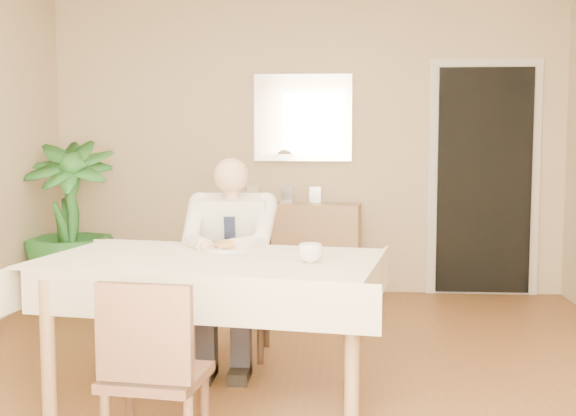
# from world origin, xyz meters

# --- Properties ---
(room) EXTENTS (5.00, 5.02, 2.60)m
(room) POSITION_xyz_m (0.00, 0.00, 1.30)
(room) COLOR brown
(room) RESTS_ON ground
(window) EXTENTS (1.34, 0.04, 1.44)m
(window) POSITION_xyz_m (0.00, -2.47, 1.45)
(window) COLOR silver
(window) RESTS_ON room
(doorway) EXTENTS (0.96, 0.07, 2.10)m
(doorway) POSITION_xyz_m (1.55, 2.46, 1.00)
(doorway) COLOR silver
(doorway) RESTS_ON ground
(mirror) EXTENTS (0.86, 0.04, 0.76)m
(mirror) POSITION_xyz_m (-0.03, 2.47, 1.55)
(mirror) COLOR silver
(mirror) RESTS_ON room
(dining_table) EXTENTS (1.87, 1.28, 0.75)m
(dining_table) POSITION_xyz_m (-0.35, -0.28, 0.67)
(dining_table) COLOR #A4835A
(dining_table) RESTS_ON ground
(chair_far) EXTENTS (0.46, 0.46, 0.90)m
(chair_far) POSITION_xyz_m (-0.35, 0.60, 0.51)
(chair_far) COLOR #42281D
(chair_far) RESTS_ON ground
(chair_near) EXTENTS (0.43, 0.43, 0.81)m
(chair_near) POSITION_xyz_m (-0.43, -1.17, 0.45)
(chair_near) COLOR #42281D
(chair_near) RESTS_ON ground
(seated_man) EXTENTS (0.48, 0.72, 1.24)m
(seated_man) POSITION_xyz_m (-0.35, 0.31, 0.69)
(seated_man) COLOR silver
(seated_man) RESTS_ON ground
(plate) EXTENTS (0.26, 0.26, 0.02)m
(plate) POSITION_xyz_m (-0.31, -0.04, 0.76)
(plate) COLOR white
(plate) RESTS_ON dining_table
(food) EXTENTS (0.14, 0.14, 0.06)m
(food) POSITION_xyz_m (-0.31, -0.04, 0.78)
(food) COLOR olive
(food) RESTS_ON dining_table
(knife) EXTENTS (0.01, 0.13, 0.01)m
(knife) POSITION_xyz_m (-0.27, -0.10, 0.78)
(knife) COLOR silver
(knife) RESTS_ON dining_table
(fork) EXTENTS (0.01, 0.13, 0.01)m
(fork) POSITION_xyz_m (-0.35, -0.10, 0.78)
(fork) COLOR silver
(fork) RESTS_ON dining_table
(coffee_mug) EXTENTS (0.12, 0.12, 0.09)m
(coffee_mug) POSITION_xyz_m (0.17, -0.40, 0.80)
(coffee_mug) COLOR white
(coffee_mug) RESTS_ON dining_table
(sideboard) EXTENTS (1.04, 0.44, 0.81)m
(sideboard) POSITION_xyz_m (-0.03, 2.32, 0.40)
(sideboard) COLOR #A4835A
(sideboard) RESTS_ON ground
(photo_frame_left) EXTENTS (0.10, 0.02, 0.14)m
(photo_frame_left) POSITION_xyz_m (-0.46, 2.37, 0.88)
(photo_frame_left) COLOR silver
(photo_frame_left) RESTS_ON sideboard
(photo_frame_center) EXTENTS (0.10, 0.02, 0.14)m
(photo_frame_center) POSITION_xyz_m (-0.16, 2.38, 0.88)
(photo_frame_center) COLOR silver
(photo_frame_center) RESTS_ON sideboard
(photo_frame_right) EXTENTS (0.10, 0.02, 0.14)m
(photo_frame_right) POSITION_xyz_m (0.09, 2.39, 0.88)
(photo_frame_right) COLOR silver
(photo_frame_right) RESTS_ON sideboard
(potted_palm) EXTENTS (0.84, 0.84, 1.35)m
(potted_palm) POSITION_xyz_m (-1.95, 1.91, 0.67)
(potted_palm) COLOR #1C531D
(potted_palm) RESTS_ON ground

